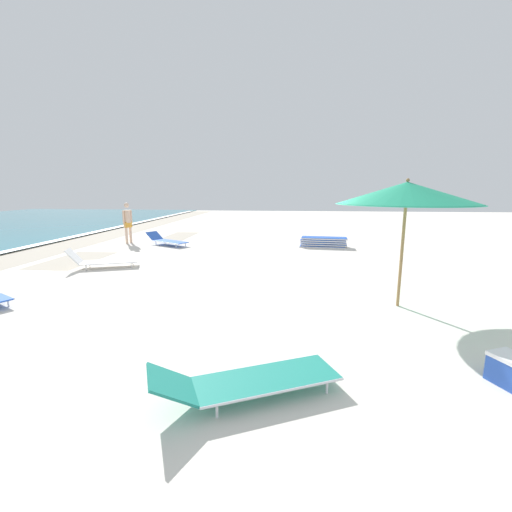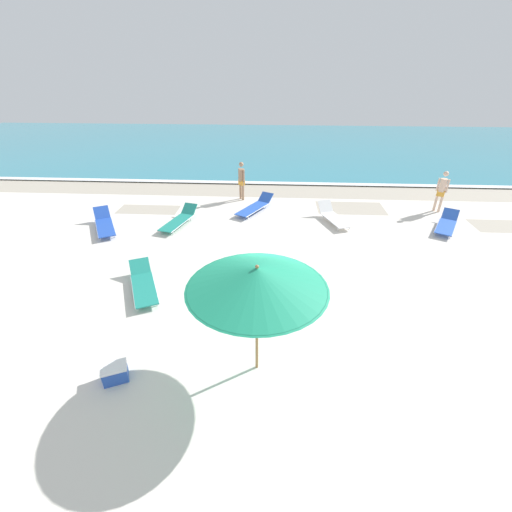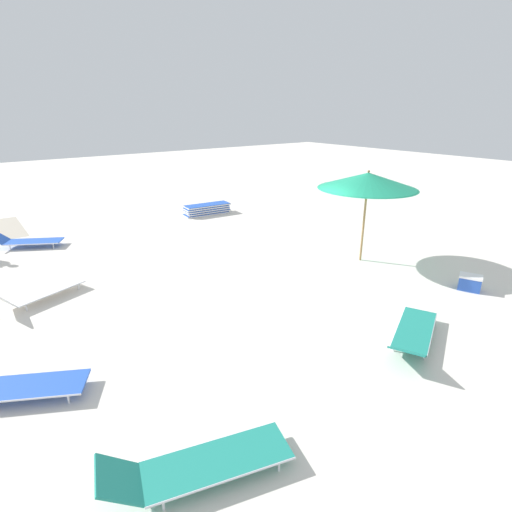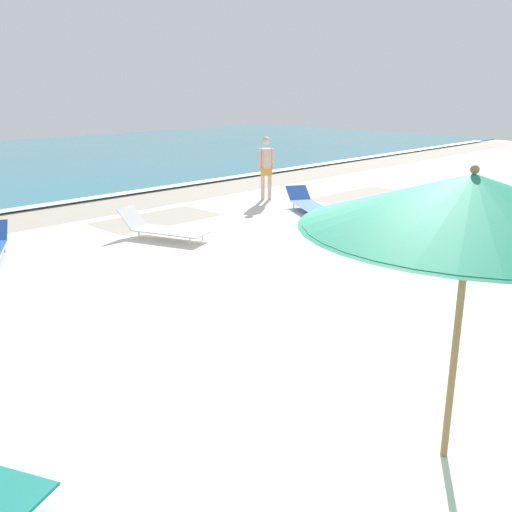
{
  "view_description": "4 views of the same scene",
  "coord_description": "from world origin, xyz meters",
  "views": [
    {
      "loc": [
        -7.63,
        -0.18,
        2.34
      ],
      "look_at": [
        -0.14,
        0.57,
        0.86
      ],
      "focal_mm": 24.0,
      "sensor_mm": 36.0,
      "label": 1
    },
    {
      "loc": [
        -0.45,
        -7.57,
        5.66
      ],
      "look_at": [
        -0.95,
        0.96,
        0.83
      ],
      "focal_mm": 24.0,
      "sensor_mm": 36.0,
      "label": 2
    },
    {
      "loc": [
        -7.44,
        6.39,
        4.1
      ],
      "look_at": [
        -0.78,
        1.38,
        0.98
      ],
      "focal_mm": 28.0,
      "sensor_mm": 36.0,
      "label": 3
    },
    {
      "loc": [
        -4.94,
        -4.26,
        3.11
      ],
      "look_at": [
        -0.15,
        0.52,
        1.09
      ],
      "focal_mm": 40.0,
      "sensor_mm": 36.0,
      "label": 4
    }
  ],
  "objects": [
    {
      "name": "cooler_box",
      "position": [
        -3.59,
        -2.88,
        0.19
      ],
      "size": [
        0.6,
        0.52,
        0.37
      ],
      "rotation": [
        0.0,
        0.0,
        0.41
      ],
      "color": "blue",
      "rests_on": "ground_plane"
    },
    {
      "name": "beach_umbrella",
      "position": [
        -0.74,
        -2.39,
        2.26
      ],
      "size": [
        2.66,
        2.66,
        2.54
      ],
      "color": "#9E7547",
      "rests_on": "ground_plane"
    },
    {
      "name": "sun_lounger_near_water_left",
      "position": [
        -4.25,
        4.83,
        0.21
      ],
      "size": [
        1.17,
        2.28,
        0.52
      ],
      "rotation": [
        0.0,
        0.0,
        -0.27
      ],
      "color": "#1E8475",
      "rests_on": "ground_plane"
    },
    {
      "name": "sun_lounger_near_water_right",
      "position": [
        6.25,
        5.02,
        0.21
      ],
      "size": [
        1.55,
        2.09,
        0.51
      ],
      "rotation": [
        0.0,
        0.0,
        -0.52
      ],
      "color": "blue",
      "rests_on": "ground_plane"
    },
    {
      "name": "lounger_stack",
      "position": [
        6.42,
        -1.54,
        0.21
      ],
      "size": [
        0.79,
        1.95,
        0.41
      ],
      "rotation": [
        0.0,
        0.0,
        -0.1
      ],
      "color": "blue",
      "rests_on": "ground_plane"
    },
    {
      "name": "sun_lounger_under_umbrella",
      "position": [
        1.95,
        5.46,
        0.22
      ],
      "size": [
        1.25,
        2.05,
        0.61
      ],
      "rotation": [
        0.0,
        0.0,
        0.36
      ],
      "color": "white",
      "rests_on": "ground_plane"
    },
    {
      "name": "ground_plane",
      "position": [
        0.0,
        0.01,
        -0.08
      ],
      "size": [
        60.0,
        60.0,
        0.16
      ],
      "color": "silver"
    },
    {
      "name": "sun_lounger_mid_beach_solo",
      "position": [
        -4.11,
        0.27,
        0.2
      ],
      "size": [
        1.45,
        2.2,
        0.47
      ],
      "rotation": [
        0.0,
        0.0,
        0.44
      ],
      "color": "#1E8475",
      "rests_on": "ground_plane"
    },
    {
      "name": "sun_lounger_mid_beach_pair_a",
      "position": [
        -1.31,
        6.45,
        0.21
      ],
      "size": [
        1.63,
        2.31,
        0.51
      ],
      "rotation": [
        0.0,
        0.0,
        -0.5
      ],
      "color": "blue",
      "rests_on": "ground_plane"
    }
  ]
}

